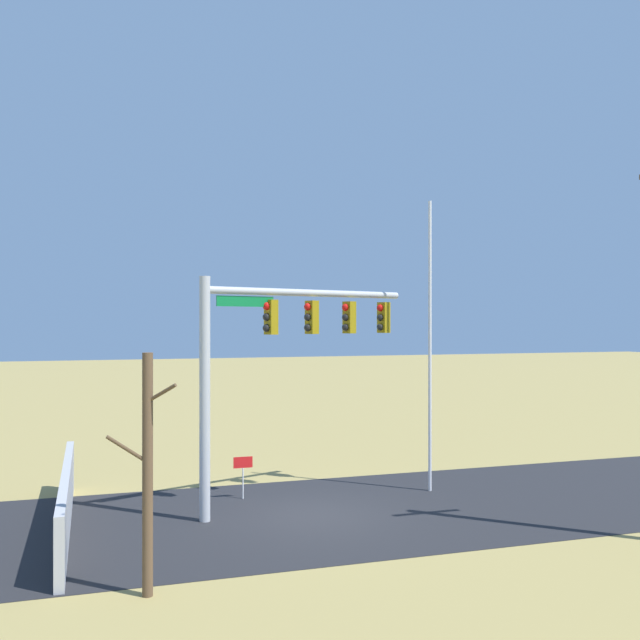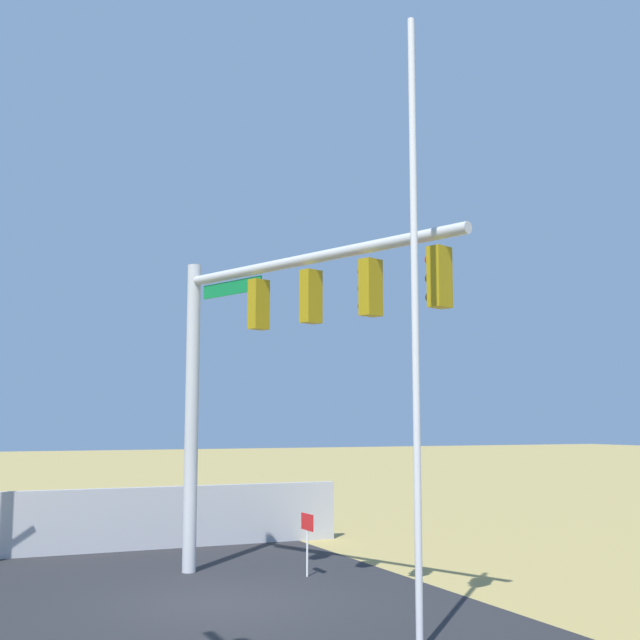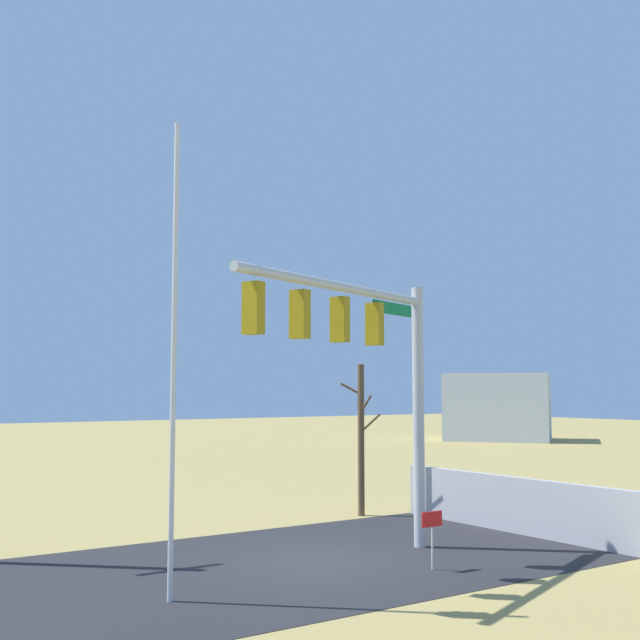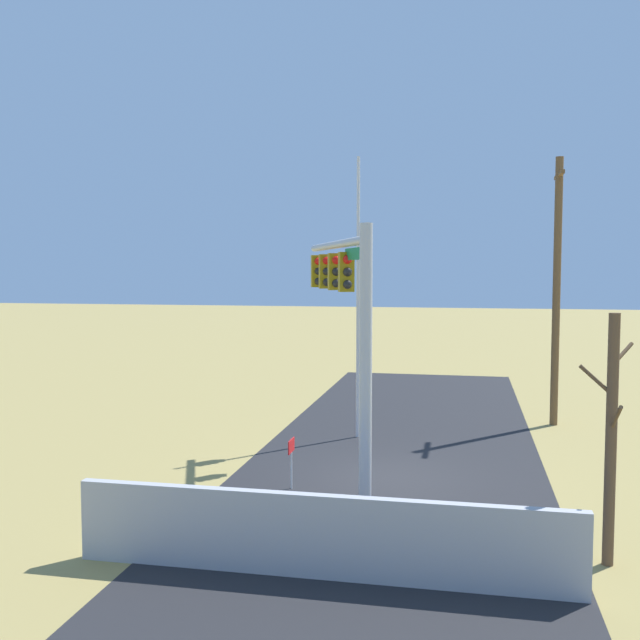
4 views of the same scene
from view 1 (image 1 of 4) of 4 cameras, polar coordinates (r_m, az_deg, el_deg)
name	(u,v)px [view 1 (image 1 of 4)]	position (r m, az deg, el deg)	size (l,w,h in m)	color
ground_plane	(316,514)	(19.84, -0.33, -15.15)	(160.00, 160.00, 0.00)	#9E894C
road_surface	(450,502)	(21.35, 10.28, -14.04)	(28.00, 8.00, 0.01)	#232326
sidewalk_corner	(165,525)	(19.28, -12.17, -15.58)	(6.00, 6.00, 0.01)	#B7B5AD
retaining_fence	(66,500)	(19.33, -19.48, -13.30)	(0.20, 8.89, 1.47)	#A8A8AD
signal_mast	(278,341)	(19.97, -3.31, -1.71)	(6.64, 2.72, 6.31)	#B2B5BA
flagpole	(430,346)	(22.04, 8.71, -2.05)	(0.10, 0.10, 8.80)	silver
bare_tree	(147,471)	(14.14, -13.52, -11.58)	(1.27, 1.02, 4.57)	brown
open_sign	(243,468)	(21.35, -6.13, -11.56)	(0.56, 0.04, 1.22)	silver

